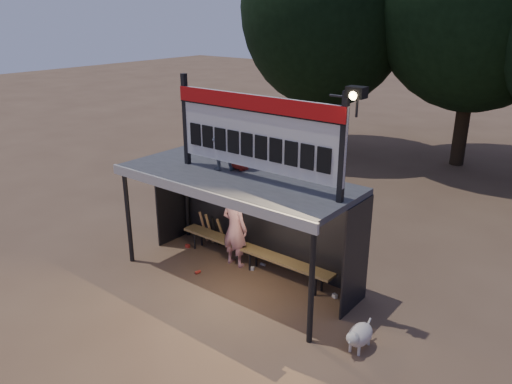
# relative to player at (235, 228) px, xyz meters

# --- Properties ---
(ground) EXTENTS (80.00, 80.00, 0.00)m
(ground) POSITION_rel_player_xyz_m (0.43, -0.44, -0.89)
(ground) COLOR brown
(ground) RESTS_ON ground
(player) EXTENTS (0.65, 0.43, 1.77)m
(player) POSITION_rel_player_xyz_m (0.00, 0.00, 0.00)
(player) COLOR white
(player) RESTS_ON ground
(child_a) EXTENTS (0.73, 0.72, 1.19)m
(child_a) POSITION_rel_player_xyz_m (-0.08, -0.30, 2.03)
(child_a) COLOR slate
(child_a) RESTS_ON dugout_shelter
(child_b) EXTENTS (0.54, 0.41, 1.00)m
(child_b) POSITION_rel_player_xyz_m (0.23, -0.07, 1.93)
(child_b) COLOR #AC261A
(child_b) RESTS_ON dugout_shelter
(dugout_shelter) EXTENTS (5.10, 2.08, 2.32)m
(dugout_shelter) POSITION_rel_player_xyz_m (0.43, -0.20, 0.96)
(dugout_shelter) COLOR #3C3C3F
(dugout_shelter) RESTS_ON ground
(scoreboard_assembly) EXTENTS (4.10, 0.27, 1.99)m
(scoreboard_assembly) POSITION_rel_player_xyz_m (0.99, -0.45, 2.44)
(scoreboard_assembly) COLOR black
(scoreboard_assembly) RESTS_ON dugout_shelter
(bench) EXTENTS (4.00, 0.35, 0.48)m
(bench) POSITION_rel_player_xyz_m (0.43, 0.11, -0.45)
(bench) COLOR olive
(bench) RESTS_ON ground
(tree_left) EXTENTS (6.46, 6.46, 9.27)m
(tree_left) POSITION_rel_player_xyz_m (-3.57, 9.56, 4.63)
(tree_left) COLOR black
(tree_left) RESTS_ON ground
(dog) EXTENTS (0.36, 0.81, 0.49)m
(dog) POSITION_rel_player_xyz_m (3.60, -1.01, -0.61)
(dog) COLOR beige
(dog) RESTS_ON ground
(bats) EXTENTS (0.68, 0.35, 0.84)m
(bats) POSITION_rel_player_xyz_m (-1.04, 0.38, -0.46)
(bats) COLOR #A2734B
(bats) RESTS_ON ground
(litter) EXTENTS (4.05, 1.26, 0.08)m
(litter) POSITION_rel_player_xyz_m (0.34, -0.08, -0.85)
(litter) COLOR #B1271E
(litter) RESTS_ON ground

